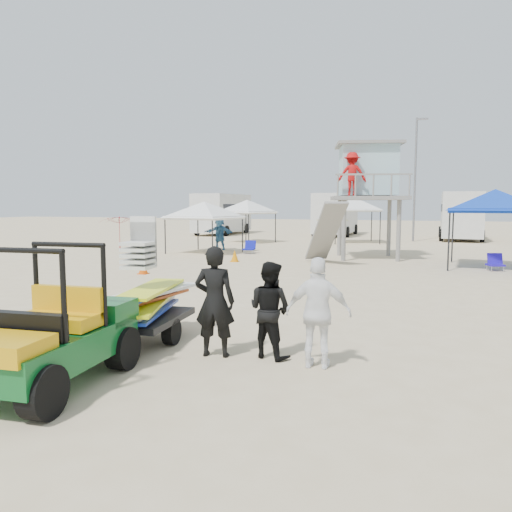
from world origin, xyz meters
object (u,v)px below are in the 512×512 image
(man_left, at_px, (215,301))
(lifeguard_tower, at_px, (367,175))
(surf_trailer, at_px, (144,298))
(canopy_blue, at_px, (495,193))
(utility_cart, at_px, (47,323))

(man_left, xyz_separation_m, lifeguard_tower, (0.38, 15.82, 2.87))
(surf_trailer, height_order, canopy_blue, canopy_blue)
(utility_cart, xyz_separation_m, man_left, (1.52, 2.03, 0.02))
(surf_trailer, bearing_deg, canopy_blue, 62.52)
(utility_cart, bearing_deg, surf_trailer, 89.84)
(utility_cart, relative_size, canopy_blue, 0.76)
(utility_cart, bearing_deg, canopy_blue, 66.09)
(surf_trailer, relative_size, man_left, 1.27)
(utility_cart, height_order, surf_trailer, surf_trailer)
(man_left, height_order, canopy_blue, canopy_blue)
(lifeguard_tower, xyz_separation_m, canopy_blue, (5.07, -2.12, -0.90))
(surf_trailer, relative_size, lifeguard_tower, 0.45)
(lifeguard_tower, bearing_deg, surf_trailer, -96.97)
(canopy_blue, bearing_deg, utility_cart, -113.91)
(surf_trailer, height_order, lifeguard_tower, lifeguard_tower)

